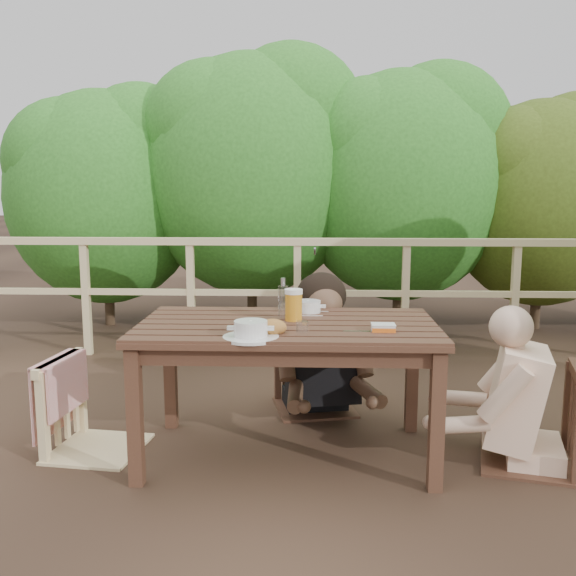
{
  "coord_description": "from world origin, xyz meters",
  "views": [
    {
      "loc": [
        0.13,
        -3.2,
        1.41
      ],
      "look_at": [
        0.0,
        0.05,
        0.9
      ],
      "focal_mm": 39.23,
      "sensor_mm": 36.0,
      "label": 1
    }
  ],
  "objects_px": {
    "chair_right": "(533,372)",
    "tumbler": "(302,328)",
    "chair_left": "(95,365)",
    "soup_near": "(251,330)",
    "woman": "(315,303)",
    "diner_right": "(542,336)",
    "butter_tub": "(383,329)",
    "table": "(288,391)",
    "bread_roll": "(272,327)",
    "bottle": "(283,299)",
    "chair_far": "(315,335)",
    "beer_glass": "(294,306)",
    "soup_far": "(308,308)"
  },
  "relations": [
    {
      "from": "chair_right",
      "to": "tumbler",
      "type": "distance_m",
      "value": 1.22
    },
    {
      "from": "chair_left",
      "to": "soup_near",
      "type": "relative_size",
      "value": 3.61
    },
    {
      "from": "woman",
      "to": "diner_right",
      "type": "height_order",
      "value": "woman"
    },
    {
      "from": "tumbler",
      "to": "butter_tub",
      "type": "bearing_deg",
      "value": 6.92
    },
    {
      "from": "table",
      "to": "chair_right",
      "type": "xyz_separation_m",
      "value": [
        1.26,
        -0.05,
        0.14
      ]
    },
    {
      "from": "bread_roll",
      "to": "bottle",
      "type": "height_order",
      "value": "bottle"
    },
    {
      "from": "table",
      "to": "chair_far",
      "type": "height_order",
      "value": "chair_far"
    },
    {
      "from": "beer_glass",
      "to": "tumbler",
      "type": "xyz_separation_m",
      "value": [
        0.05,
        -0.28,
        -0.06
      ]
    },
    {
      "from": "chair_left",
      "to": "soup_near",
      "type": "xyz_separation_m",
      "value": [
        0.87,
        -0.33,
        0.28
      ]
    },
    {
      "from": "chair_left",
      "to": "woman",
      "type": "bearing_deg",
      "value": -51.34
    },
    {
      "from": "table",
      "to": "tumbler",
      "type": "xyz_separation_m",
      "value": [
        0.08,
        -0.23,
        0.39
      ]
    },
    {
      "from": "chair_far",
      "to": "tumbler",
      "type": "relative_size",
      "value": 13.91
    },
    {
      "from": "soup_far",
      "to": "bread_roll",
      "type": "relative_size",
      "value": 1.73
    },
    {
      "from": "chair_left",
      "to": "diner_right",
      "type": "xyz_separation_m",
      "value": [
        2.32,
        -0.06,
        0.2
      ]
    },
    {
      "from": "diner_right",
      "to": "beer_glass",
      "type": "bearing_deg",
      "value": 99.96
    },
    {
      "from": "woman",
      "to": "bread_roll",
      "type": "bearing_deg",
      "value": 65.85
    },
    {
      "from": "chair_left",
      "to": "bread_roll",
      "type": "relative_size",
      "value": 6.94
    },
    {
      "from": "soup_far",
      "to": "chair_far",
      "type": "bearing_deg",
      "value": 84.5
    },
    {
      "from": "soup_near",
      "to": "butter_tub",
      "type": "bearing_deg",
      "value": 12.02
    },
    {
      "from": "bottle",
      "to": "butter_tub",
      "type": "xyz_separation_m",
      "value": [
        0.51,
        -0.33,
        -0.09
      ]
    },
    {
      "from": "soup_near",
      "to": "butter_tub",
      "type": "relative_size",
      "value": 2.28
    },
    {
      "from": "soup_far",
      "to": "butter_tub",
      "type": "xyz_separation_m",
      "value": [
        0.37,
        -0.46,
        -0.01
      ]
    },
    {
      "from": "chair_left",
      "to": "soup_near",
      "type": "bearing_deg",
      "value": -103.74
    },
    {
      "from": "chair_right",
      "to": "butter_tub",
      "type": "height_order",
      "value": "chair_right"
    },
    {
      "from": "woman",
      "to": "soup_far",
      "type": "distance_m",
      "value": 0.47
    },
    {
      "from": "chair_left",
      "to": "chair_right",
      "type": "distance_m",
      "value": 2.29
    },
    {
      "from": "chair_left",
      "to": "tumbler",
      "type": "xyz_separation_m",
      "value": [
        1.12,
        -0.24,
        0.27
      ]
    },
    {
      "from": "table",
      "to": "butter_tub",
      "type": "relative_size",
      "value": 13.17
    },
    {
      "from": "bottle",
      "to": "tumbler",
      "type": "bearing_deg",
      "value": -73.86
    },
    {
      "from": "table",
      "to": "bread_roll",
      "type": "bearing_deg",
      "value": -105.18
    },
    {
      "from": "diner_right",
      "to": "soup_near",
      "type": "relative_size",
      "value": 5.09
    },
    {
      "from": "chair_right",
      "to": "woman",
      "type": "xyz_separation_m",
      "value": [
        -1.11,
        0.79,
        0.2
      ]
    },
    {
      "from": "woman",
      "to": "chair_right",
      "type": "bearing_deg",
      "value": 132.45
    },
    {
      "from": "chair_far",
      "to": "beer_glass",
      "type": "xyz_separation_m",
      "value": [
        -0.12,
        -0.67,
        0.32
      ]
    },
    {
      "from": "chair_far",
      "to": "diner_right",
      "type": "relative_size",
      "value": 0.72
    },
    {
      "from": "table",
      "to": "bottle",
      "type": "bearing_deg",
      "value": 101.1
    },
    {
      "from": "tumbler",
      "to": "diner_right",
      "type": "bearing_deg",
      "value": 8.43
    },
    {
      "from": "diner_right",
      "to": "bread_roll",
      "type": "xyz_separation_m",
      "value": [
        -1.35,
        -0.19,
        0.07
      ]
    },
    {
      "from": "table",
      "to": "soup_far",
      "type": "distance_m",
      "value": 0.5
    },
    {
      "from": "chair_left",
      "to": "soup_near",
      "type": "distance_m",
      "value": 0.97
    },
    {
      "from": "chair_right",
      "to": "soup_near",
      "type": "distance_m",
      "value": 1.47
    },
    {
      "from": "bottle",
      "to": "bread_roll",
      "type": "bearing_deg",
      "value": -94.89
    },
    {
      "from": "tumbler",
      "to": "table",
      "type": "bearing_deg",
      "value": 109.44
    },
    {
      "from": "soup_far",
      "to": "bread_roll",
      "type": "xyz_separation_m",
      "value": [
        -0.17,
        -0.52,
        0.0
      ]
    },
    {
      "from": "chair_far",
      "to": "diner_right",
      "type": "xyz_separation_m",
      "value": [
        1.14,
        -0.77,
        0.19
      ]
    },
    {
      "from": "bottle",
      "to": "beer_glass",
      "type": "bearing_deg",
      "value": -59.28
    },
    {
      "from": "chair_far",
      "to": "bread_roll",
      "type": "relative_size",
      "value": 7.03
    },
    {
      "from": "chair_left",
      "to": "bread_roll",
      "type": "xyz_separation_m",
      "value": [
        0.97,
        -0.25,
        0.27
      ]
    },
    {
      "from": "beer_glass",
      "to": "butter_tub",
      "type": "bearing_deg",
      "value": -27.63
    },
    {
      "from": "table",
      "to": "diner_right",
      "type": "relative_size",
      "value": 1.14
    }
  ]
}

